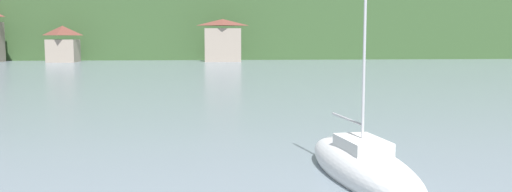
{
  "coord_description": "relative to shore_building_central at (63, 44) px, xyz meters",
  "views": [
    {
      "loc": [
        -2.17,
        23.43,
        4.18
      ],
      "look_at": [
        0.0,
        48.7,
        1.38
      ],
      "focal_mm": 37.49,
      "sensor_mm": 36.0,
      "label": 1
    }
  ],
  "objects": [
    {
      "name": "sailboat_near_6",
      "position": [
        29.15,
        -77.79,
        -2.6
      ],
      "size": [
        2.65,
        7.09,
        8.56
      ],
      "rotation": [
        0.0,
        0.0,
        4.84
      ],
      "color": "white",
      "rests_on": "ground_plane"
    },
    {
      "name": "wooded_hillside",
      "position": [
        16.93,
        33.33,
        3.97
      ],
      "size": [
        352.0,
        49.24,
        30.43
      ],
      "color": "#38562D",
      "rests_on": "ground_plane"
    },
    {
      "name": "shore_building_eastcentral",
      "position": [
        26.89,
        -0.82,
        0.54
      ],
      "size": [
        6.45,
        3.34,
        7.26
      ],
      "color": "gray",
      "rests_on": "ground_plane"
    },
    {
      "name": "shore_building_central",
      "position": [
        0.0,
        0.0,
        0.0
      ],
      "size": [
        4.85,
        5.05,
        6.1
      ],
      "color": "gray",
      "rests_on": "ground_plane"
    }
  ]
}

